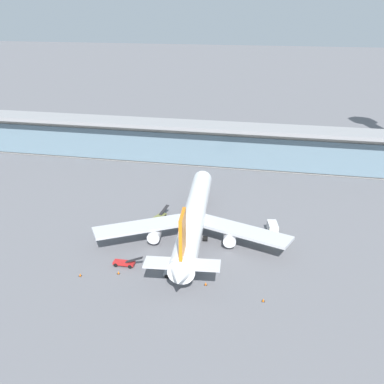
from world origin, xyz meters
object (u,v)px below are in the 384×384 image
service_truck_under_wing_red (125,263)px  safety_cone_echo (206,284)px  safety_cone_delta (179,275)px  safety_cone_charlie (118,273)px  service_truck_mid_apron_grey (176,274)px  safety_cone_bravo (80,275)px  service_truck_near_nose_olive (160,216)px  airliner_on_stand (194,218)px  safety_cone_alpha (263,300)px  service_truck_by_tail_yellow (273,230)px

service_truck_under_wing_red → safety_cone_echo: bearing=-10.9°
service_truck_under_wing_red → safety_cone_echo: service_truck_under_wing_red is taller
safety_cone_delta → safety_cone_charlie: bearing=-172.7°
service_truck_under_wing_red → service_truck_mid_apron_grey: 12.47m
safety_cone_bravo → safety_cone_charlie: same height
safety_cone_delta → service_truck_near_nose_olive: bearing=114.1°
airliner_on_stand → safety_cone_alpha: size_ratio=89.61×
service_truck_under_wing_red → safety_cone_echo: (19.09, -3.67, -0.49)m
airliner_on_stand → service_truck_near_nose_olive: 14.87m
safety_cone_echo → service_truck_near_nose_olive: bearing=122.3°
safety_cone_bravo → safety_cone_echo: size_ratio=1.00×
service_truck_by_tail_yellow → safety_cone_bravo: bearing=-144.8°
airliner_on_stand → service_truck_near_nose_olive: airliner_on_stand is taller
airliner_on_stand → service_truck_mid_apron_grey: (0.20, -18.67, -4.45)m
safety_cone_alpha → safety_cone_echo: size_ratio=1.00×
safety_cone_charlie → safety_cone_delta: (13.12, 1.69, 0.00)m
safety_cone_bravo → safety_cone_alpha: bearing=-1.2°
service_truck_by_tail_yellow → safety_cone_echo: service_truck_by_tail_yellow is taller
airliner_on_stand → service_truck_by_tail_yellow: airliner_on_stand is taller
safety_cone_charlie → safety_cone_echo: bearing=-0.7°
service_truck_by_tail_yellow → safety_cone_bravo: size_ratio=10.88×
safety_cone_alpha → safety_cone_delta: size_ratio=1.00×
service_truck_mid_apron_grey → safety_cone_delta: 0.77m
service_truck_under_wing_red → safety_cone_charlie: bearing=-94.4°
safety_cone_alpha → safety_cone_bravo: size_ratio=1.00×
airliner_on_stand → service_truck_by_tail_yellow: size_ratio=8.23×
service_truck_by_tail_yellow → service_truck_mid_apron_grey: bearing=-128.8°
service_truck_near_nose_olive → safety_cone_alpha: service_truck_near_nose_olive is taller
safety_cone_delta → safety_cone_echo: same height
service_truck_near_nose_olive → safety_cone_delta: size_ratio=9.83×
airliner_on_stand → safety_cone_bravo: bearing=-131.5°
service_truck_near_nose_olive → service_truck_by_tail_yellow: size_ratio=0.90×
safety_cone_alpha → safety_cone_charlie: bearing=173.8°
safety_cone_delta → safety_cone_bravo: bearing=-168.4°
service_truck_mid_apron_grey → safety_cone_charlie: 12.67m
service_truck_by_tail_yellow → safety_cone_alpha: bearing=-90.5°
safety_cone_alpha → safety_cone_charlie: size_ratio=1.00×
airliner_on_stand → service_truck_near_nose_olive: (-11.32, 8.55, -4.45)m
safety_cone_alpha → safety_cone_echo: 12.59m
safety_cone_alpha → safety_cone_charlie: (-31.52, 3.45, 0.00)m
service_truck_mid_apron_grey → safety_cone_delta: service_truck_mid_apron_grey is taller
safety_cone_charlie → safety_cone_alpha: bearing=-6.2°
airliner_on_stand → service_truck_under_wing_red: size_ratio=9.21×
safety_cone_charlie → service_truck_by_tail_yellow: bearing=38.5°
service_truck_near_nose_olive → service_truck_under_wing_red: (-0.79, -25.23, 0.00)m
airliner_on_stand → service_truck_by_tail_yellow: 20.41m
service_truck_under_wing_red → service_truck_near_nose_olive: bearing=88.2°
airliner_on_stand → service_truck_by_tail_yellow: (19.41, 5.20, -3.57)m
service_truck_near_nose_olive → safety_cone_echo: (18.30, -28.89, -0.49)m
service_truck_under_wing_red → safety_cone_bravo: 10.05m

